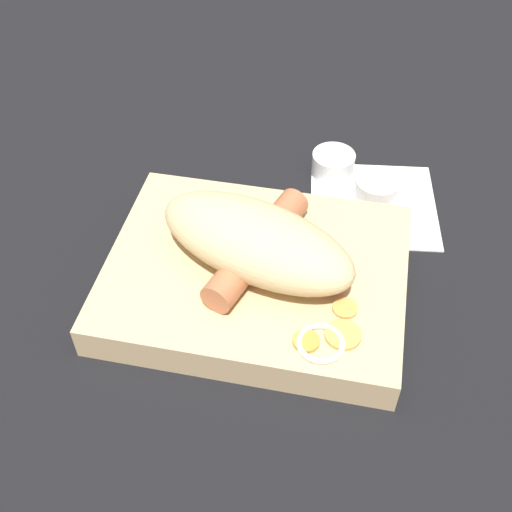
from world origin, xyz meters
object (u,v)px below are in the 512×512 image
(bread_roll, at_px, (257,241))
(condiment_cup_far, at_px, (333,166))
(sausage, at_px, (259,247))
(food_tray, at_px, (256,276))
(condiment_cup_near, at_px, (376,191))

(bread_roll, relative_size, condiment_cup_far, 4.28)
(sausage, bearing_deg, food_tray, 82.37)
(sausage, xyz_separation_m, condiment_cup_far, (-0.05, -0.16, -0.03))
(food_tray, distance_m, condiment_cup_near, 0.17)
(food_tray, bearing_deg, condiment_cup_far, -105.33)
(condiment_cup_near, bearing_deg, sausage, 54.77)
(food_tray, bearing_deg, bread_roll, -145.10)
(bread_roll, distance_m, condiment_cup_far, 0.18)
(sausage, distance_m, condiment_cup_far, 0.17)
(bread_roll, height_order, condiment_cup_far, bread_roll)
(bread_roll, bearing_deg, food_tray, 34.90)
(condiment_cup_far, bearing_deg, sausage, 74.35)
(sausage, bearing_deg, condiment_cup_near, -125.23)
(sausage, bearing_deg, condiment_cup_far, -105.65)
(food_tray, height_order, condiment_cup_far, food_tray)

